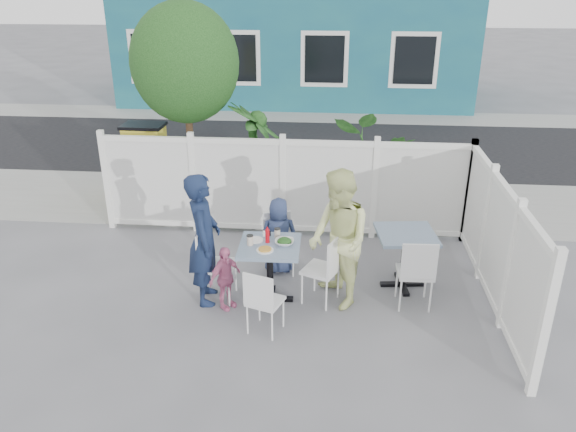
# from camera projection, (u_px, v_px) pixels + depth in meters

# --- Properties ---
(ground) EXTENTS (80.00, 80.00, 0.00)m
(ground) POSITION_uv_depth(u_px,v_px,m) (257.00, 314.00, 7.10)
(ground) COLOR slate
(near_sidewalk) EXTENTS (24.00, 2.60, 0.01)m
(near_sidewalk) POSITION_uv_depth(u_px,v_px,m) (285.00, 201.00, 10.57)
(near_sidewalk) COLOR gray
(near_sidewalk) RESTS_ON ground
(street) EXTENTS (24.00, 5.00, 0.01)m
(street) POSITION_uv_depth(u_px,v_px,m) (299.00, 145.00, 13.94)
(street) COLOR black
(street) RESTS_ON ground
(far_sidewalk) EXTENTS (24.00, 1.60, 0.01)m
(far_sidewalk) POSITION_uv_depth(u_px,v_px,m) (306.00, 116.00, 16.77)
(far_sidewalk) COLOR gray
(far_sidewalk) RESTS_ON ground
(building) EXTENTS (11.00, 6.00, 6.00)m
(building) POSITION_uv_depth(u_px,v_px,m) (298.00, 3.00, 18.70)
(building) COLOR navy
(building) RESTS_ON ground
(fence_back) EXTENTS (5.86, 0.08, 1.60)m
(fence_back) POSITION_uv_depth(u_px,v_px,m) (283.00, 189.00, 8.97)
(fence_back) COLOR white
(fence_back) RESTS_ON ground
(fence_right) EXTENTS (0.08, 3.66, 1.60)m
(fence_right) POSITION_uv_depth(u_px,v_px,m) (497.00, 247.00, 7.09)
(fence_right) COLOR white
(fence_right) RESTS_ON ground
(tree) EXTENTS (1.80, 1.62, 3.59)m
(tree) POSITION_uv_depth(u_px,v_px,m) (185.00, 63.00, 9.20)
(tree) COLOR #382316
(tree) RESTS_ON ground
(utility_cabinet) EXTENTS (0.72, 0.52, 1.32)m
(utility_cabinet) POSITION_uv_depth(u_px,v_px,m) (147.00, 161.00, 10.70)
(utility_cabinet) COLOR gold
(utility_cabinet) RESTS_ON ground
(potted_shrub_a) EXTENTS (1.33, 1.33, 1.99)m
(potted_shrub_a) POSITION_uv_depth(u_px,v_px,m) (255.00, 162.00, 9.57)
(potted_shrub_a) COLOR #133811
(potted_shrub_a) RESTS_ON ground
(potted_shrub_b) EXTENTS (2.00, 1.90, 1.74)m
(potted_shrub_b) POSITION_uv_depth(u_px,v_px,m) (381.00, 174.00, 9.35)
(potted_shrub_b) COLOR #133811
(potted_shrub_b) RESTS_ON ground
(main_table) EXTENTS (0.78, 0.78, 0.81)m
(main_table) POSITION_uv_depth(u_px,v_px,m) (270.00, 258.00, 7.16)
(main_table) COLOR slate
(main_table) RESTS_ON ground
(spare_table) EXTENTS (0.84, 0.84, 0.80)m
(spare_table) POSITION_uv_depth(u_px,v_px,m) (405.00, 245.00, 7.50)
(spare_table) COLOR slate
(spare_table) RESTS_ON ground
(chair_left) EXTENTS (0.45, 0.47, 0.97)m
(chair_left) POSITION_uv_depth(u_px,v_px,m) (212.00, 259.00, 7.26)
(chair_left) COLOR white
(chair_left) RESTS_ON ground
(chair_right) EXTENTS (0.55, 0.56, 0.94)m
(chair_right) POSITION_uv_depth(u_px,v_px,m) (327.00, 265.00, 7.14)
(chair_right) COLOR white
(chair_right) RESTS_ON ground
(chair_back) EXTENTS (0.48, 0.47, 0.87)m
(chair_back) POSITION_uv_depth(u_px,v_px,m) (278.00, 238.00, 7.95)
(chair_back) COLOR white
(chair_back) RESTS_ON ground
(chair_near) EXTENTS (0.48, 0.47, 0.84)m
(chair_near) POSITION_uv_depth(u_px,v_px,m) (262.00, 298.00, 6.53)
(chair_near) COLOR white
(chair_near) RESTS_ON ground
(chair_spare) EXTENTS (0.46, 0.44, 0.97)m
(chair_spare) POSITION_uv_depth(u_px,v_px,m) (417.00, 269.00, 7.01)
(chair_spare) COLOR white
(chair_spare) RESTS_ON ground
(man) EXTENTS (0.52, 0.70, 1.75)m
(man) POSITION_uv_depth(u_px,v_px,m) (204.00, 239.00, 7.09)
(man) COLOR #152140
(man) RESTS_ON ground
(woman) EXTENTS (0.99, 1.08, 1.80)m
(woman) POSITION_uv_depth(u_px,v_px,m) (339.00, 240.00, 7.02)
(woman) COLOR #CCDD4C
(woman) RESTS_ON ground
(boy) EXTENTS (0.60, 0.44, 1.11)m
(boy) POSITION_uv_depth(u_px,v_px,m) (279.00, 236.00, 7.92)
(boy) COLOR navy
(boy) RESTS_ON ground
(toddler) EXTENTS (0.47, 0.53, 0.86)m
(toddler) POSITION_uv_depth(u_px,v_px,m) (225.00, 278.00, 7.08)
(toddler) COLOR pink
(toddler) RESTS_ON ground
(plate_main) EXTENTS (0.22, 0.22, 0.01)m
(plate_main) POSITION_uv_depth(u_px,v_px,m) (265.00, 250.00, 6.94)
(plate_main) COLOR white
(plate_main) RESTS_ON main_table
(plate_side) EXTENTS (0.21, 0.21, 0.01)m
(plate_side) POSITION_uv_depth(u_px,v_px,m) (255.00, 240.00, 7.19)
(plate_side) COLOR white
(plate_side) RESTS_ON main_table
(salad_bowl) EXTENTS (0.24, 0.24, 0.06)m
(salad_bowl) POSITION_uv_depth(u_px,v_px,m) (284.00, 242.00, 7.09)
(salad_bowl) COLOR white
(salad_bowl) RESTS_ON main_table
(coffee_cup_a) EXTENTS (0.08, 0.08, 0.12)m
(coffee_cup_a) POSITION_uv_depth(u_px,v_px,m) (250.00, 240.00, 7.06)
(coffee_cup_a) COLOR beige
(coffee_cup_a) RESTS_ON main_table
(coffee_cup_b) EXTENTS (0.08, 0.08, 0.12)m
(coffee_cup_b) POSITION_uv_depth(u_px,v_px,m) (277.00, 233.00, 7.26)
(coffee_cup_b) COLOR beige
(coffee_cup_b) RESTS_ON main_table
(ketchup_bottle) EXTENTS (0.05, 0.05, 0.17)m
(ketchup_bottle) POSITION_uv_depth(u_px,v_px,m) (267.00, 236.00, 7.12)
(ketchup_bottle) COLOR red
(ketchup_bottle) RESTS_ON main_table
(salt_shaker) EXTENTS (0.03, 0.03, 0.08)m
(salt_shaker) POSITION_uv_depth(u_px,v_px,m) (264.00, 234.00, 7.29)
(salt_shaker) COLOR white
(salt_shaker) RESTS_ON main_table
(pepper_shaker) EXTENTS (0.03, 0.03, 0.07)m
(pepper_shaker) POSITION_uv_depth(u_px,v_px,m) (270.00, 233.00, 7.31)
(pepper_shaker) COLOR black
(pepper_shaker) RESTS_ON main_table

